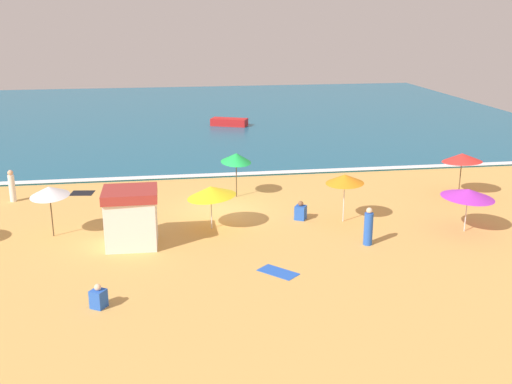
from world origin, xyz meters
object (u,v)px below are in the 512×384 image
at_px(beach_umbrella_3, 211,192).
at_px(beachgoer_3, 12,186).
at_px(beach_umbrella_0, 462,158).
at_px(beachgoer_4, 98,298).
at_px(beach_umbrella_1, 468,193).
at_px(beach_umbrella_5, 49,191).
at_px(beach_umbrella_6, 236,158).
at_px(small_boat_0, 229,122).
at_px(beachgoer_2, 301,212).
at_px(beachgoer_5, 368,228).
at_px(lifeguard_cabana, 131,217).
at_px(beach_umbrella_2, 345,179).

relative_size(beach_umbrella_3, beachgoer_3, 1.36).
xyz_separation_m(beach_umbrella_0, beachgoer_4, (-17.41, -9.90, -1.69)).
height_order(beach_umbrella_1, beachgoer_4, beach_umbrella_1).
bearing_deg(beachgoer_4, beach_umbrella_1, 17.66).
height_order(beach_umbrella_3, beachgoer_4, beach_umbrella_3).
bearing_deg(beach_umbrella_5, beach_umbrella_3, -0.55).
height_order(beach_umbrella_6, small_boat_0, beach_umbrella_6).
relative_size(beach_umbrella_1, beachgoer_2, 3.62).
relative_size(beach_umbrella_1, beachgoer_5, 2.00).
distance_m(beach_umbrella_6, beachgoer_2, 5.01).
xyz_separation_m(lifeguard_cabana, beachgoer_3, (-6.20, 7.00, -0.42)).
distance_m(beach_umbrella_6, beachgoer_3, 11.36).
relative_size(beach_umbrella_5, beachgoer_5, 1.43).
relative_size(beach_umbrella_1, beach_umbrella_2, 1.32).
distance_m(beachgoer_5, small_boat_0, 27.46).
xyz_separation_m(beach_umbrella_5, beachgoer_3, (-2.81, 5.42, -1.20)).
bearing_deg(lifeguard_cabana, beachgoer_2, 15.36).
relative_size(beach_umbrella_2, beach_umbrella_3, 1.09).
xyz_separation_m(beachgoer_4, beachgoer_5, (10.42, 3.95, 0.40)).
height_order(beachgoer_2, beachgoer_4, beachgoer_2).
relative_size(beachgoer_4, small_boat_0, 0.26).
xyz_separation_m(beach_umbrella_1, small_boat_0, (-7.34, 26.46, -1.32)).
bearing_deg(lifeguard_cabana, beachgoer_4, -99.16).
xyz_separation_m(beach_umbrella_0, beach_umbrella_2, (-7.15, -3.02, -0.01)).
height_order(beach_umbrella_2, small_boat_0, beach_umbrella_2).
distance_m(beachgoer_4, beachgoer_5, 11.15).
distance_m(beach_umbrella_2, beachgoer_3, 16.58).
distance_m(beach_umbrella_2, beachgoer_4, 12.46).
relative_size(beach_umbrella_0, beach_umbrella_3, 1.29).
height_order(beach_umbrella_1, beach_umbrella_2, beach_umbrella_2).
bearing_deg(beach_umbrella_0, beach_umbrella_1, -114.25).
xyz_separation_m(lifeguard_cabana, small_boat_0, (6.91, 25.89, -0.82)).
xyz_separation_m(lifeguard_cabana, beach_umbrella_6, (5.05, 6.08, 0.85)).
bearing_deg(beach_umbrella_0, beach_umbrella_6, 172.24).
height_order(beachgoer_2, small_boat_0, beachgoer_2).
relative_size(beach_umbrella_1, beachgoer_4, 3.89).
xyz_separation_m(beachgoer_3, small_boat_0, (13.11, 18.89, -0.39)).
height_order(beach_umbrella_1, small_boat_0, beach_umbrella_1).
relative_size(lifeguard_cabana, beachgoer_2, 2.70).
bearing_deg(beachgoer_4, beach_umbrella_5, 109.89).
distance_m(beach_umbrella_1, beach_umbrella_3, 11.07).
xyz_separation_m(beachgoer_2, small_boat_0, (-0.62, 23.82, 0.04)).
xyz_separation_m(beach_umbrella_0, beachgoer_2, (-9.02, -2.45, -1.66)).
bearing_deg(small_boat_0, beachgoer_2, -88.52).
height_order(beachgoer_2, beachgoer_5, beachgoer_5).
distance_m(lifeguard_cabana, beachgoer_2, 7.85).
distance_m(beachgoer_2, beachgoer_4, 11.22).
bearing_deg(beach_umbrella_5, beachgoer_3, 117.42).
bearing_deg(beachgoer_4, beach_umbrella_2, 33.85).
bearing_deg(lifeguard_cabana, beach_umbrella_0, 15.26).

